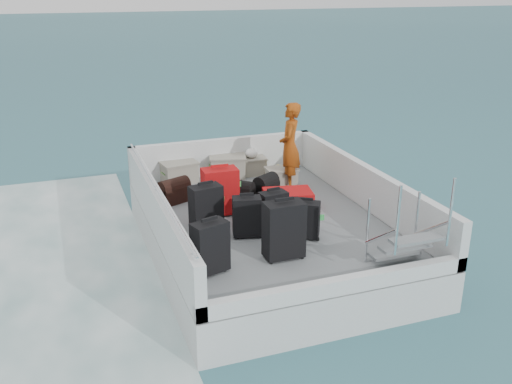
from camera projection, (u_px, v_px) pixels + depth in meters
ground at (267, 254)px, 9.24m from camera, size 160.00×160.00×0.00m
ferry_hull at (267, 237)px, 9.13m from camera, size 3.60×5.00×0.60m
deck at (267, 220)px, 9.02m from camera, size 3.30×4.70×0.02m
deck_fittings at (296, 201)px, 8.72m from camera, size 3.60×5.00×0.90m
suitcase_0 at (210, 248)px, 7.24m from camera, size 0.51×0.38×0.70m
suitcase_1 at (206, 208)px, 8.52m from camera, size 0.51×0.35×0.70m
suitcase_3 at (284, 231)px, 7.62m from camera, size 0.53×0.31×0.80m
suitcase_4 at (247, 217)px, 8.30m from camera, size 0.46×0.33×0.61m
suitcase_5 at (220, 192)px, 9.09m from camera, size 0.57×0.35×0.77m
suitcase_6 at (306, 220)px, 8.27m from camera, size 0.46×0.41×0.56m
suitcase_7 at (273, 210)px, 8.60m from camera, size 0.44×0.29×0.58m
suitcase_8 at (288, 200)px, 9.39m from camera, size 0.87×0.66×0.31m
duffel_0 at (174, 193)px, 9.67m from camera, size 0.59×0.48×0.32m
duffel_1 at (239, 195)px, 9.58m from camera, size 0.58×0.56×0.32m
duffel_2 at (266, 189)px, 9.88m from camera, size 0.52×0.48×0.32m
crate_0 at (179, 173)px, 10.60m from camera, size 0.67×0.51×0.37m
crate_1 at (228, 167)px, 10.90m from camera, size 0.74×0.60×0.39m
crate_2 at (252, 167)px, 11.06m from camera, size 0.53×0.38×0.31m
crate_3 at (281, 178)px, 10.42m from camera, size 0.53×0.38×0.31m
yellow_bag at (278, 170)px, 10.98m from camera, size 0.28×0.26×0.22m
white_bag at (252, 155)px, 10.97m from camera, size 0.24×0.24×0.18m
passenger at (290, 146)px, 10.13m from camera, size 0.60×0.68×1.56m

